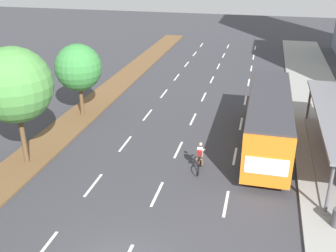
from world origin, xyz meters
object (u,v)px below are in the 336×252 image
Objects in this scene: cyclist at (200,158)px; median_tree_second at (14,85)px; bus at (269,116)px; median_tree_third at (78,68)px.

median_tree_second is (-9.86, -1.61, 3.99)m from cyclist.
bus is 5.50m from cyclist.
bus is 14.79m from median_tree_second.
cyclist is at bearing -131.54° from bus.
bus is 6.20× the size of cyclist.
median_tree_third is at bearing 171.80° from bus.
median_tree_second is at bearing -89.76° from median_tree_third.
bus is 1.68× the size of median_tree_second.
cyclist is (-3.55, -4.00, -1.28)m from bus.
bus reaches higher than cyclist.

